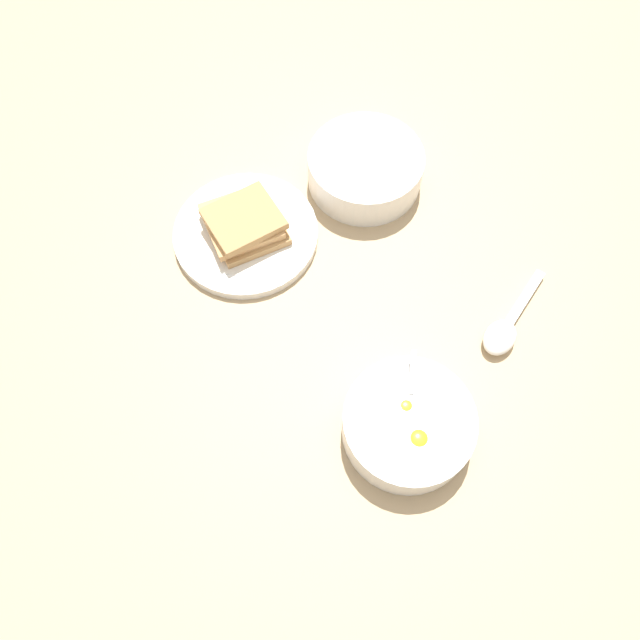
{
  "coord_description": "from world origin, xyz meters",
  "views": [
    {
      "loc": [
        0.01,
        0.44,
        0.79
      ],
      "look_at": [
        0.09,
        0.08,
        0.02
      ],
      "focal_mm": 35.0,
      "sensor_mm": 36.0,
      "label": 1
    }
  ],
  "objects_px": {
    "congee_bowl": "(365,168)",
    "soup_spoon": "(505,329)",
    "toast_plate": "(246,234)",
    "toast_sandwich": "(244,224)",
    "egg_bowl": "(408,425)"
  },
  "relations": [
    {
      "from": "congee_bowl",
      "to": "toast_plate",
      "type": "bearing_deg",
      "value": 42.47
    },
    {
      "from": "soup_spoon",
      "to": "congee_bowl",
      "type": "xyz_separation_m",
      "value": [
        0.24,
        -0.22,
        0.02
      ]
    },
    {
      "from": "egg_bowl",
      "to": "congee_bowl",
      "type": "xyz_separation_m",
      "value": [
        0.13,
        -0.39,
        0.0
      ]
    },
    {
      "from": "toast_sandwich",
      "to": "egg_bowl",
      "type": "bearing_deg",
      "value": 138.75
    },
    {
      "from": "toast_plate",
      "to": "soup_spoon",
      "type": "bearing_deg",
      "value": 168.73
    },
    {
      "from": "egg_bowl",
      "to": "toast_sandwich",
      "type": "relative_size",
      "value": 1.12
    },
    {
      "from": "toast_plate",
      "to": "toast_sandwich",
      "type": "distance_m",
      "value": 0.03
    },
    {
      "from": "toast_sandwich",
      "to": "congee_bowl",
      "type": "distance_m",
      "value": 0.21
    },
    {
      "from": "congee_bowl",
      "to": "soup_spoon",
      "type": "bearing_deg",
      "value": 137.34
    },
    {
      "from": "egg_bowl",
      "to": "toast_plate",
      "type": "distance_m",
      "value": 0.37
    },
    {
      "from": "egg_bowl",
      "to": "toast_sandwich",
      "type": "height_order",
      "value": "egg_bowl"
    },
    {
      "from": "toast_plate",
      "to": "congee_bowl",
      "type": "xyz_separation_m",
      "value": [
        -0.15,
        -0.14,
        0.02
      ]
    },
    {
      "from": "toast_plate",
      "to": "congee_bowl",
      "type": "relative_size",
      "value": 1.22
    },
    {
      "from": "egg_bowl",
      "to": "toast_plate",
      "type": "height_order",
      "value": "egg_bowl"
    },
    {
      "from": "toast_plate",
      "to": "congee_bowl",
      "type": "bearing_deg",
      "value": -137.53
    }
  ]
}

